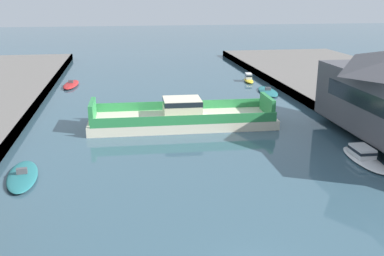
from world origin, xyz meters
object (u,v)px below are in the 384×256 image
(moored_boat_mid_right, at_px, (249,79))
(moored_boat_far_right, at_px, (268,91))
(moored_boat_far_left, at_px, (363,156))
(moored_boat_near_right, at_px, (22,176))
(chain_ferry, at_px, (182,117))
(moored_boat_mid_left, at_px, (71,84))

(moored_boat_mid_right, distance_m, moored_boat_far_right, 9.40)
(moored_boat_mid_right, xyz_separation_m, moored_boat_far_left, (-0.08, -39.52, -0.07))
(moored_boat_mid_right, bearing_deg, moored_boat_near_right, -128.98)
(chain_ferry, relative_size, moored_boat_mid_left, 2.78)
(moored_boat_mid_right, relative_size, moored_boat_far_left, 0.70)
(moored_boat_mid_right, xyz_separation_m, moored_boat_far_right, (0.50, -9.38, -0.35))
(chain_ferry, distance_m, moored_boat_far_left, 21.09)
(chain_ferry, relative_size, moored_boat_mid_right, 4.30)
(moored_boat_mid_right, relative_size, moored_boat_far_right, 0.65)
(moored_boat_near_right, distance_m, moored_boat_far_right, 43.41)
(chain_ferry, xyz_separation_m, moored_boat_mid_right, (15.59, 25.25, -0.47))
(chain_ferry, height_order, moored_boat_mid_left, chain_ferry)
(moored_boat_near_right, height_order, moored_boat_mid_left, moored_boat_mid_left)
(chain_ferry, relative_size, moored_boat_near_right, 2.93)
(moored_boat_far_left, bearing_deg, moored_boat_mid_left, 127.71)
(moored_boat_near_right, bearing_deg, moored_boat_mid_right, 51.02)
(moored_boat_far_left, relative_size, moored_boat_far_right, 0.92)
(moored_boat_mid_right, bearing_deg, chain_ferry, -121.70)
(moored_boat_far_left, bearing_deg, moored_boat_far_right, 88.89)
(moored_boat_mid_left, bearing_deg, moored_boat_near_right, -90.13)
(moored_boat_far_right, bearing_deg, moored_boat_mid_right, 93.08)
(moored_boat_near_right, xyz_separation_m, moored_boat_far_right, (31.91, 29.43, -0.03))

